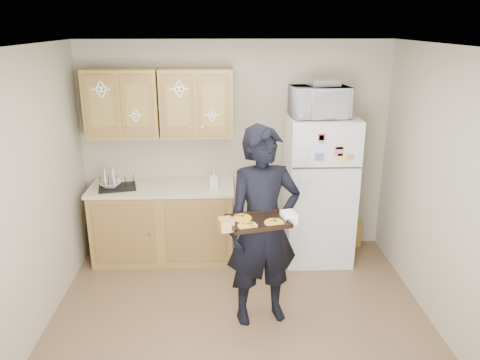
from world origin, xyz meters
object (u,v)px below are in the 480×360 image
(baking_tray, at_px, (258,222))
(microwave, at_px, (319,102))
(person, at_px, (263,228))
(dish_rack, at_px, (117,181))
(refrigerator, at_px, (319,190))

(baking_tray, bearing_deg, microwave, 48.57)
(person, distance_m, dish_rack, 1.95)
(microwave, bearing_deg, person, -127.31)
(person, height_order, baking_tray, person)
(refrigerator, distance_m, dish_rack, 2.29)
(microwave, bearing_deg, baking_tray, -124.22)
(person, xyz_separation_m, baking_tray, (-0.07, -0.29, 0.19))
(dish_rack, bearing_deg, baking_tray, -45.04)
(refrigerator, height_order, baking_tray, refrigerator)
(person, height_order, microwave, microwave)
(microwave, height_order, dish_rack, microwave)
(baking_tray, distance_m, microwave, 1.79)
(baking_tray, height_order, microwave, microwave)
(refrigerator, xyz_separation_m, dish_rack, (-2.29, -0.01, 0.13))
(dish_rack, bearing_deg, microwave, -1.02)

